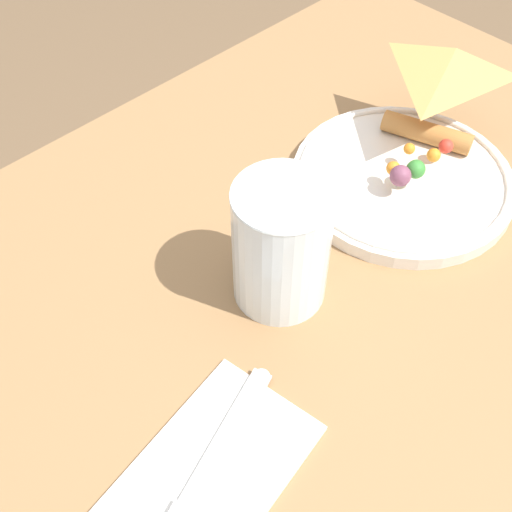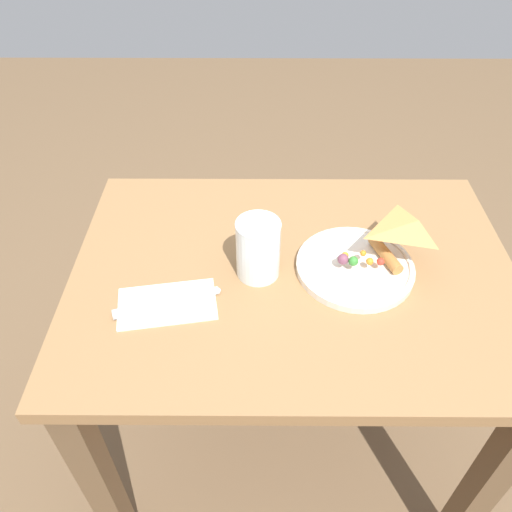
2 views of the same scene
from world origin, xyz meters
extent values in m
plane|color=brown|center=(0.00, 0.00, 0.00)|extent=(6.00, 6.00, 0.00)
cube|color=olive|center=(0.00, 0.00, 0.70)|extent=(0.92, 0.66, 0.03)
cube|color=brown|center=(0.41, 0.28, 0.34)|extent=(0.06, 0.06, 0.69)
cylinder|color=silver|center=(0.12, 0.00, 0.73)|extent=(0.24, 0.24, 0.02)
torus|color=silver|center=(0.12, 0.00, 0.74)|extent=(0.23, 0.23, 0.01)
pyramid|color=tan|center=(0.13, 0.00, 0.74)|extent=(0.15, 0.14, 0.02)
cylinder|color=#B77A3D|center=(0.19, 0.02, 0.75)|extent=(0.06, 0.10, 0.02)
sphere|color=orange|center=(0.14, 0.01, 0.76)|extent=(0.01, 0.01, 0.01)
sphere|color=red|center=(0.17, -0.02, 0.76)|extent=(0.02, 0.02, 0.02)
sphere|color=orange|center=(0.10, 0.00, 0.76)|extent=(0.02, 0.02, 0.02)
sphere|color=orange|center=(0.15, -0.02, 0.76)|extent=(0.01, 0.01, 0.01)
sphere|color=#7A4256|center=(0.09, -0.01, 0.76)|extent=(0.02, 0.02, 0.02)
sphere|color=#388433|center=(0.11, -0.02, 0.76)|extent=(0.02, 0.02, 0.02)
cylinder|color=white|center=(-0.07, -0.01, 0.78)|extent=(0.09, 0.09, 0.13)
cylinder|color=#F4CC66|center=(-0.07, -0.01, 0.76)|extent=(0.08, 0.08, 0.09)
torus|color=white|center=(-0.07, -0.01, 0.84)|extent=(0.09, 0.09, 0.00)
cube|color=white|center=(-0.25, -0.10, 0.72)|extent=(0.20, 0.14, 0.00)
cube|color=silver|center=(-0.21, -0.08, 0.72)|extent=(0.13, 0.06, 0.00)
ellipsoid|color=silver|center=(-0.16, -0.07, 0.72)|extent=(0.02, 0.02, 0.00)
camera|label=1|loc=(-0.35, -0.26, 1.21)|focal=45.00mm
camera|label=2|loc=(-0.07, -0.74, 1.44)|focal=35.00mm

